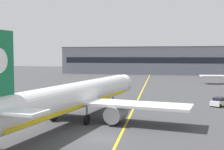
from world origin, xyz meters
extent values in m
plane|color=#3D3D3F|center=(0.00, 0.00, 0.00)|extent=(400.00, 400.00, 0.00)
cube|color=yellow|center=(0.00, 30.00, 0.00)|extent=(12.65, 179.60, 0.01)
cylinder|color=white|center=(-5.82, 8.51, 3.50)|extent=(9.00, 36.17, 3.80)
cone|color=white|center=(-3.01, 27.60, 3.50)|extent=(3.95, 3.10, 3.61)
cube|color=gold|center=(-5.82, 8.51, 2.46)|extent=(8.51, 33.31, 0.44)
cube|color=black|center=(-3.29, 25.72, 4.17)|extent=(2.98, 1.50, 0.60)
cube|color=white|center=(-5.74, 9.10, 2.65)|extent=(32.36, 9.41, 0.36)
cylinder|color=gray|center=(-12.02, 9.02, 1.43)|extent=(2.80, 3.90, 2.30)
cylinder|color=black|center=(-11.75, 10.85, 1.43)|extent=(1.96, 0.46, 1.95)
cylinder|color=gray|center=(0.25, 7.21, 1.43)|extent=(2.80, 3.90, 2.30)
cylinder|color=black|center=(0.52, 9.04, 1.43)|extent=(1.96, 0.46, 1.95)
cylinder|color=#4C4C51|center=(-3.71, 22.85, 1.48)|extent=(0.24, 0.24, 1.60)
cylinder|color=black|center=(-3.71, 22.85, 0.45)|extent=(0.53, 0.95, 0.90)
cylinder|color=#4C4C51|center=(-8.69, 6.91, 1.77)|extent=(0.24, 0.24, 1.60)
cylinder|color=black|center=(-8.69, 6.91, 0.65)|extent=(0.59, 1.34, 1.30)
cylinder|color=#4C4C51|center=(-3.54, 6.15, 1.77)|extent=(0.24, 0.24, 1.60)
cylinder|color=black|center=(-3.54, 6.15, 0.65)|extent=(0.59, 1.34, 1.30)
cube|color=white|center=(15.68, 25.34, 0.62)|extent=(3.78, 4.51, 0.84)
cube|color=black|center=(15.62, 25.26, 1.34)|extent=(2.58, 2.80, 0.60)
cylinder|color=orange|center=(15.68, 25.34, 1.72)|extent=(0.14, 0.14, 0.14)
cube|color=yellow|center=(15.68, 25.34, 0.62)|extent=(3.70, 4.35, 0.14)
cylinder|color=black|center=(15.58, 23.56, 0.32)|extent=(0.53, 0.66, 0.64)
cylinder|color=black|center=(14.10, 24.51, 0.32)|extent=(0.53, 0.66, 0.64)
cylinder|color=black|center=(15.77, 27.12, 0.32)|extent=(0.53, 0.66, 0.64)
cube|color=gray|center=(9.47, 115.73, 6.55)|extent=(118.95, 12.00, 13.09)
cube|color=black|center=(9.47, 109.68, 6.95)|extent=(114.20, 0.12, 2.80)
cube|color=#595C63|center=(9.47, 115.73, 13.29)|extent=(119.35, 12.40, 0.40)
camera|label=1|loc=(8.57, -31.27, 9.25)|focal=47.55mm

